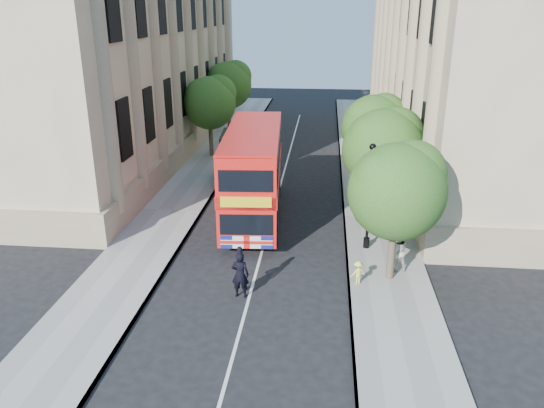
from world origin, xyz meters
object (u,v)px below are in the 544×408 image
(double_decker_bus, at_px, (254,171))
(box_van, at_px, (238,159))
(lamp_post, at_px, (369,201))
(police_constable, at_px, (240,275))
(woman_pedestrian, at_px, (398,251))

(double_decker_bus, xyz_separation_m, box_van, (-1.92, 6.31, -1.16))
(lamp_post, height_order, police_constable, lamp_post)
(double_decker_bus, distance_m, police_constable, 8.87)
(lamp_post, bearing_deg, woman_pedestrian, -62.53)
(lamp_post, xyz_separation_m, double_decker_bus, (-5.97, 3.68, 0.18))
(double_decker_bus, bearing_deg, lamp_post, -35.58)
(lamp_post, distance_m, police_constable, 7.49)
(double_decker_bus, bearing_deg, police_constable, -89.90)
(lamp_post, relative_size, double_decker_bus, 0.48)
(box_van, bearing_deg, police_constable, -86.16)
(double_decker_bus, height_order, woman_pedestrian, double_decker_bus)
(police_constable, bearing_deg, double_decker_bus, -83.05)
(police_constable, bearing_deg, lamp_post, -134.07)
(police_constable, xyz_separation_m, woman_pedestrian, (6.53, 2.75, 0.06))
(double_decker_bus, bearing_deg, woman_pedestrian, -43.64)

